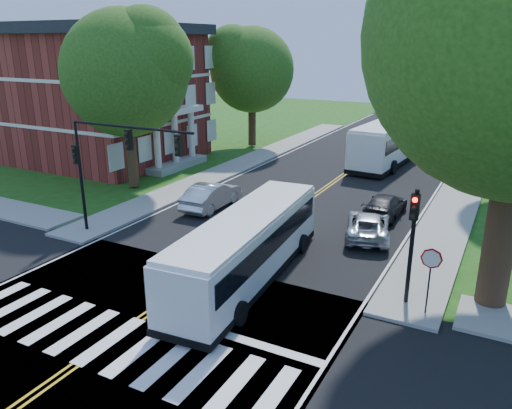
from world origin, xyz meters
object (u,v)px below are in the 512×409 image
Objects in this scene: hatchback at (212,195)px; dark_sedan at (385,205)px; signal_nw at (113,154)px; signal_ne at (413,232)px; bus_lead at (248,246)px; bus_follow at (392,140)px; suv at (368,225)px.

hatchback is 10.06m from dark_sedan.
signal_ne is (14.06, 0.01, -1.41)m from signal_nw.
signal_ne is 0.40× the size of bus_lead.
dark_sedan is (2.93, -13.75, -1.15)m from bus_follow.
signal_nw is 0.64× the size of bus_lead.
suv is (10.84, 6.21, -3.74)m from signal_nw.
signal_nw is at bearing -10.33° from bus_lead.
bus_lead is 7.72m from suv.
signal_ne is 1.00× the size of dark_sedan.
bus_lead is 24.33m from bus_follow.
hatchback is (-6.41, 7.22, -0.72)m from bus_lead.
signal_ne reaches higher than dark_sedan.
bus_lead reaches higher than dark_sedan.
hatchback is at bearing -15.72° from suv.
signal_nw is 13.04m from suv.
signal_ne is at bearing 108.98° from bus_follow.
bus_follow is (7.89, 23.51, -2.58)m from signal_nw.
signal_nw is at bearing 42.57° from dark_sedan.
bus_follow reaches higher than suv.
signal_ne is at bearing 0.05° from signal_nw.
signal_nw reaches higher than bus_follow.
bus_follow is at bearing 71.45° from signal_nw.
signal_nw reaches higher than suv.
signal_ne is at bearing 151.73° from hatchback.
bus_follow is at bearing -94.84° from suv.
bus_lead is at bearing -6.00° from signal_nw.
hatchback is at bearing 153.31° from signal_ne.
bus_follow is at bearing -112.52° from hatchback.
hatchback is (-6.55, -17.11, -1.01)m from bus_follow.
signal_nw reaches higher than signal_ne.
suv is at bearing 117.40° from signal_ne.
hatchback is at bearing -52.73° from bus_lead.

